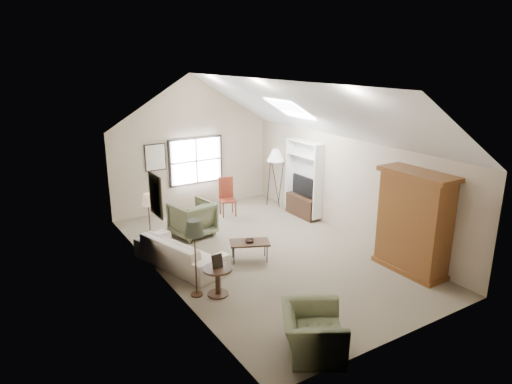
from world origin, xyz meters
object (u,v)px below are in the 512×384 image
armchair_far (192,219)px  side_chair (228,197)px  armoire (414,222)px  armchair_near (313,332)px  sofa (180,251)px  side_table (218,281)px  coffee_table (250,251)px

armchair_far → side_chair: side_chair is taller
armoire → armchair_near: (-3.58, -1.13, -0.75)m
armoire → armchair_far: (-3.16, 4.32, -0.65)m
sofa → side_table: bearing=166.7°
armoire → side_table: 4.29m
sofa → armchair_near: armchair_near is taller
armchair_near → side_chair: 6.63m
sofa → coffee_table: 1.55m
armchair_far → armchair_near: bearing=75.7°
armoire → armchair_near: bearing=-162.4°
armchair_near → side_table: (-0.44, 2.37, -0.07)m
sofa → armchair_far: 1.77m
armoire → armchair_near: size_ratio=2.04×
armoire → side_chair: size_ratio=1.99×
armoire → side_table: bearing=162.9°
sofa → coffee_table: bearing=-129.3°
armchair_far → side_chair: bearing=-159.7°
armoire → side_chair: 5.49m
armchair_near → sofa: bearing=39.6°
armoire → sofa: 5.06m
armoire → armchair_near: armoire is taller
coffee_table → side_table: bearing=-142.8°
coffee_table → side_chair: 3.15m
sofa → side_table: 1.60m
armoire → sofa: size_ratio=0.97×
armoire → sofa: armoire is taller
coffee_table → side_table: size_ratio=1.56×
armchair_near → side_table: 2.41m
sofa → armchair_far: size_ratio=2.30×
coffee_table → side_chair: (1.04, 2.96, 0.33)m
armoire → coffee_table: (-2.69, 2.25, -0.87)m
side_table → side_chair: size_ratio=0.51×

